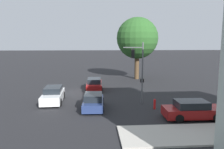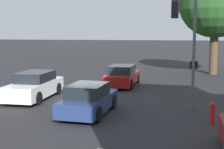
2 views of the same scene
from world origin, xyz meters
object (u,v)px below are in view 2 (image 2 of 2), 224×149
object	(u,v)px
crossing_car_0	(35,86)
fire_hydrant	(212,112)
crossing_car_2	(89,100)
street_tree	(216,1)
crossing_car_1	(122,76)
traffic_signal	(186,32)

from	to	relation	value
crossing_car_0	fire_hydrant	size ratio (longest dim) A/B	5.15
crossing_car_2	fire_hydrant	distance (m)	5.41
crossing_car_0	fire_hydrant	bearing A→B (deg)	69.86
street_tree	crossing_car_0	distance (m)	18.11
crossing_car_1	crossing_car_2	world-z (taller)	crossing_car_1
street_tree	traffic_signal	bearing A→B (deg)	-10.33
traffic_signal	crossing_car_0	world-z (taller)	traffic_signal
crossing_car_0	traffic_signal	bearing A→B (deg)	80.63
traffic_signal	crossing_car_0	distance (m)	8.82
traffic_signal	crossing_car_0	size ratio (longest dim) A/B	1.24
crossing_car_1	crossing_car_2	size ratio (longest dim) A/B	1.13
traffic_signal	crossing_car_2	world-z (taller)	traffic_signal
crossing_car_1	fire_hydrant	bearing A→B (deg)	-147.32
street_tree	crossing_car_2	bearing A→B (deg)	-23.34
fire_hydrant	street_tree	bearing A→B (deg)	174.85
traffic_signal	fire_hydrant	distance (m)	3.98
street_tree	fire_hydrant	xyz separation A→B (m)	(16.35, -1.47, -6.04)
crossing_car_0	crossing_car_1	size ratio (longest dim) A/B	1.01
street_tree	crossing_car_1	bearing A→B (deg)	-41.17
crossing_car_0	crossing_car_2	distance (m)	4.75
crossing_car_1	crossing_car_2	bearing A→B (deg)	-179.62
street_tree	crossing_car_0	size ratio (longest dim) A/B	2.08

